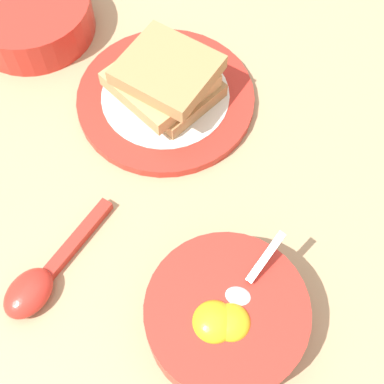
# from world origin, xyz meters

# --- Properties ---
(ground_plane) EXTENTS (3.00, 3.00, 0.00)m
(ground_plane) POSITION_xyz_m (0.00, 0.00, 0.00)
(ground_plane) COLOR tan
(egg_bowl) EXTENTS (0.15, 0.15, 0.08)m
(egg_bowl) POSITION_xyz_m (0.23, -0.09, 0.03)
(egg_bowl) COLOR red
(egg_bowl) RESTS_ON ground_plane
(toast_plate) EXTENTS (0.21, 0.21, 0.01)m
(toast_plate) POSITION_xyz_m (0.10, 0.16, 0.01)
(toast_plate) COLOR red
(toast_plate) RESTS_ON ground_plane
(toast_sandwich) EXTENTS (0.15, 0.14, 0.06)m
(toast_sandwich) POSITION_xyz_m (0.11, 0.16, 0.04)
(toast_sandwich) COLOR tan
(toast_sandwich) RESTS_ON toast_plate
(soup_spoon) EXTENTS (0.08, 0.15, 0.03)m
(soup_spoon) POSITION_xyz_m (0.04, -0.09, 0.01)
(soup_spoon) COLOR red
(soup_spoon) RESTS_ON ground_plane
(congee_bowl) EXTENTS (0.16, 0.16, 0.05)m
(congee_bowl) POSITION_xyz_m (-0.10, 0.23, 0.03)
(congee_bowl) COLOR red
(congee_bowl) RESTS_ON ground_plane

